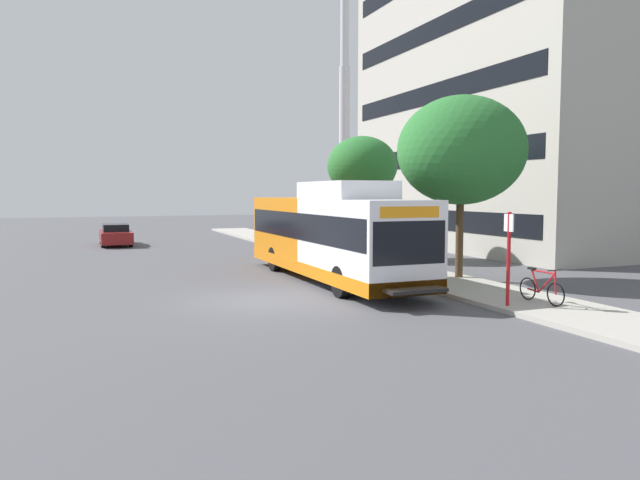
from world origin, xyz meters
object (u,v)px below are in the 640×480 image
bus_stop_sign_pole (509,251)px  bicycle_parked (541,288)px  street_tree_near_stop (461,151)px  transit_bus (330,235)px  street_tree_mid_block (362,166)px  parked_car_far_lane (116,235)px

bus_stop_sign_pole → bicycle_parked: 1.58m
street_tree_near_stop → transit_bus: bearing=156.3°
transit_bus → bus_stop_sign_pole: bearing=-71.9°
transit_bus → bus_stop_sign_pole: (2.31, -7.10, -0.05)m
street_tree_mid_block → parked_car_far_lane: bearing=131.3°
bicycle_parked → street_tree_near_stop: (0.92, 5.23, 4.24)m
street_tree_mid_block → parked_car_far_lane: street_tree_mid_block is taller
bus_stop_sign_pole → bicycle_parked: bus_stop_sign_pole is taller
bicycle_parked → parked_car_far_lane: size_ratio=0.39×
street_tree_near_stop → street_tree_mid_block: size_ratio=1.13×
bicycle_parked → street_tree_mid_block: size_ratio=0.30×
transit_bus → parked_car_far_lane: bearing=109.8°
bus_stop_sign_pole → parked_car_far_lane: 27.05m
transit_bus → street_tree_near_stop: 5.69m
bus_stop_sign_pole → street_tree_near_stop: bearing=68.3°
transit_bus → parked_car_far_lane: size_ratio=2.72×
bus_stop_sign_pole → transit_bus: bearing=108.1°
bicycle_parked → street_tree_near_stop: 6.80m
bicycle_parked → parked_car_far_lane: bearing=111.5°
transit_bus → bicycle_parked: 8.03m
bicycle_parked → parked_car_far_lane: 27.48m
bicycle_parked → street_tree_near_stop: street_tree_near_stop is taller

